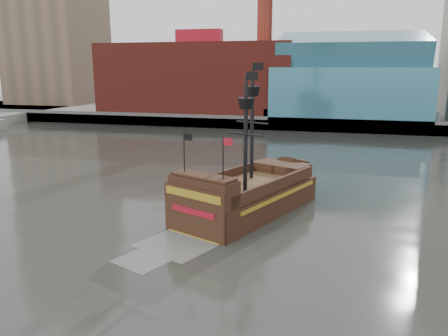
# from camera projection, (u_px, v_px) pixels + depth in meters

# --- Properties ---
(ground) EXTENTS (400.00, 400.00, 0.00)m
(ground) POSITION_uv_depth(u_px,v_px,m) (185.00, 277.00, 25.76)
(ground) COLOR #282A25
(ground) RESTS_ON ground
(promenade_far) EXTENTS (220.00, 60.00, 2.00)m
(promenade_far) POSITION_uv_depth(u_px,v_px,m) (305.00, 111.00, 112.23)
(promenade_far) COLOR slate
(promenade_far) RESTS_ON ground
(seawall) EXTENTS (220.00, 1.00, 2.60)m
(seawall) POSITION_uv_depth(u_px,v_px,m) (294.00, 124.00, 84.36)
(seawall) COLOR #4C4C49
(seawall) RESTS_ON ground
(skyline) EXTENTS (149.00, 45.00, 62.00)m
(skyline) POSITION_uv_depth(u_px,v_px,m) (330.00, 10.00, 98.60)
(skyline) COLOR brown
(skyline) RESTS_ON promenade_far
(pirate_ship) EXTENTS (11.80, 18.53, 13.37)m
(pirate_ship) POSITION_uv_depth(u_px,v_px,m) (247.00, 199.00, 36.83)
(pirate_ship) COLOR black
(pirate_ship) RESTS_ON ground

